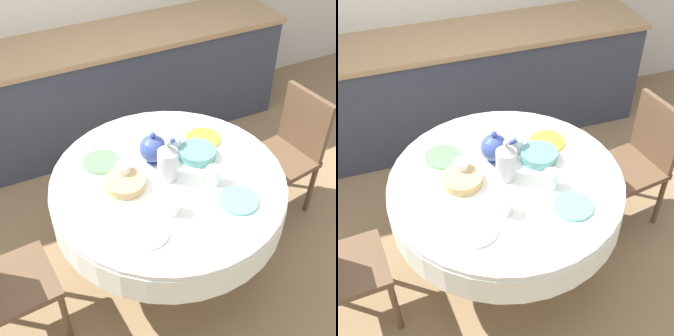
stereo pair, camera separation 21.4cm
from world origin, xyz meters
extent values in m
plane|color=#8E704C|center=(0.00, 0.00, 0.00)|extent=(12.00, 12.00, 0.00)
cube|color=#383D4C|center=(0.00, 1.49, 0.43)|extent=(3.20, 0.60, 0.86)
cube|color=#A37F56|center=(0.00, 1.49, 0.88)|extent=(3.24, 0.64, 0.04)
cylinder|color=brown|center=(0.00, 0.00, 0.02)|extent=(0.44, 0.44, 0.04)
cylinder|color=brown|center=(0.00, 0.00, 0.29)|extent=(0.11, 0.11, 0.50)
cylinder|color=silver|center=(0.00, 0.00, 0.63)|extent=(1.32, 1.32, 0.18)
cylinder|color=silver|center=(0.00, 0.00, 0.74)|extent=(1.31, 1.31, 0.03)
cube|color=brown|center=(0.91, 0.15, 0.44)|extent=(0.46, 0.46, 0.04)
cube|color=brown|center=(1.09, 0.18, 0.68)|extent=(0.10, 0.38, 0.45)
cylinder|color=brown|center=(0.77, -0.06, 0.21)|extent=(0.04, 0.04, 0.42)
cylinder|color=brown|center=(0.71, 0.29, 0.21)|extent=(0.04, 0.04, 0.42)
cylinder|color=brown|center=(1.11, 0.00, 0.21)|extent=(0.04, 0.04, 0.42)
cylinder|color=brown|center=(1.06, 0.35, 0.21)|extent=(0.04, 0.04, 0.42)
cube|color=brown|center=(-0.92, -0.08, 0.44)|extent=(0.43, 0.43, 0.04)
cylinder|color=brown|center=(-0.76, 0.11, 0.21)|extent=(0.04, 0.04, 0.42)
cylinder|color=brown|center=(-0.73, -0.24, 0.21)|extent=(0.04, 0.04, 0.42)
cylinder|color=white|center=(-0.26, -0.32, 0.76)|extent=(0.21, 0.21, 0.01)
cylinder|color=white|center=(-0.09, -0.23, 0.80)|extent=(0.08, 0.08, 0.10)
cylinder|color=#60BCB7|center=(0.26, -0.32, 0.76)|extent=(0.21, 0.21, 0.01)
cylinder|color=white|center=(0.21, -0.13, 0.80)|extent=(0.08, 0.08, 0.10)
cylinder|color=#5BA85B|center=(-0.29, 0.29, 0.76)|extent=(0.21, 0.21, 0.01)
cylinder|color=white|center=(-0.22, 0.11, 0.80)|extent=(0.08, 0.08, 0.10)
cylinder|color=yellow|center=(0.34, 0.23, 0.76)|extent=(0.21, 0.21, 0.01)
cylinder|color=white|center=(0.14, 0.21, 0.80)|extent=(0.08, 0.08, 0.10)
cylinder|color=#B2B2B7|center=(0.01, 0.02, 0.85)|extent=(0.11, 0.11, 0.18)
cone|color=#B2B2B7|center=(0.01, 0.02, 0.96)|extent=(0.10, 0.10, 0.04)
sphere|color=#B2B2B7|center=(0.01, 0.02, 0.99)|extent=(0.03, 0.03, 0.03)
cylinder|color=#33478E|center=(-0.01, 0.17, 0.76)|extent=(0.09, 0.09, 0.01)
sphere|color=#33478E|center=(-0.01, 0.17, 0.85)|extent=(0.16, 0.16, 0.16)
cylinder|color=#33478E|center=(0.08, 0.17, 0.85)|extent=(0.09, 0.03, 0.06)
sphere|color=#33478E|center=(-0.01, 0.17, 0.94)|extent=(0.03, 0.03, 0.03)
cylinder|color=tan|center=(-0.23, 0.04, 0.78)|extent=(0.22, 0.22, 0.05)
cylinder|color=#569993|center=(0.24, 0.10, 0.78)|extent=(0.21, 0.21, 0.05)
camera|label=1|loc=(-0.81, -1.71, 2.52)|focal=50.00mm
camera|label=2|loc=(-0.61, -1.79, 2.52)|focal=50.00mm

